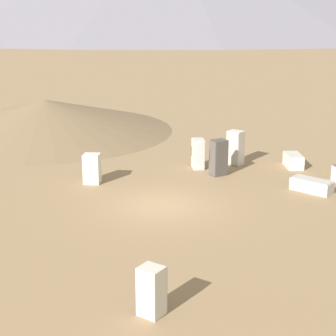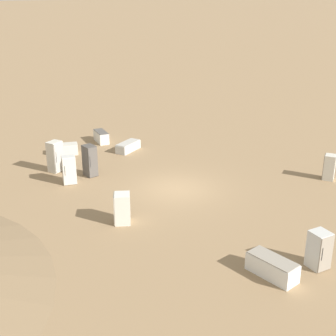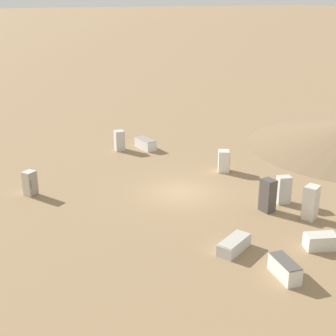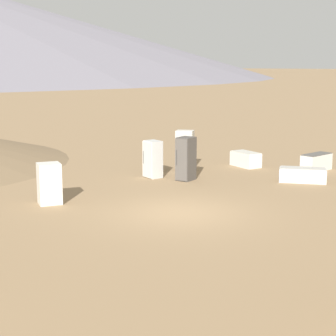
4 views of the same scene
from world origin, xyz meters
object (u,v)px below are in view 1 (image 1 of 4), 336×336
Objects in this scene: discarded_fridge_2 at (92,168)px; discarded_fridge_5 at (312,185)px; discarded_fridge_1 at (219,158)px; discarded_fridge_3 at (198,154)px; discarded_fridge_7 at (152,291)px; discarded_fridge_4 at (293,161)px; power_pylon_0 at (61,1)px; discarded_fridge_6 at (235,148)px.

discarded_fridge_2 is 0.70× the size of discarded_fridge_5.
discarded_fridge_3 is at bearing 10.85° from discarded_fridge_1.
discarded_fridge_3 is at bearing 93.88° from discarded_fridge_5.
discarded_fridge_2 is (-6.07, 1.63, -0.19)m from discarded_fridge_1.
discarded_fridge_7 is (-11.04, -6.29, 0.43)m from discarded_fridge_5.
discarded_fridge_2 is at bearing -168.15° from discarded_fridge_4.
power_pylon_0 reaches higher than discarded_fridge_7.
discarded_fridge_6 is at bearing 73.87° from discarded_fridge_5.
discarded_fridge_2 is at bearing 123.14° from discarded_fridge_5.
power_pylon_0 is 138.55m from discarded_fridge_1.
power_pylon_0 is 19.18× the size of discarded_fridge_7.
discarded_fridge_2 is at bearing 139.58° from discarded_fridge_7.
discarded_fridge_6 reaches higher than discarded_fridge_1.
power_pylon_0 reaches higher than discarded_fridge_3.
discarded_fridge_7 reaches higher than discarded_fridge_4.
discarded_fridge_2 is 10.60m from discarded_fridge_4.
discarded_fridge_2 is 0.87× the size of discarded_fridge_4.
power_pylon_0 is 150.76m from discarded_fridge_7.
discarded_fridge_1 is 4.36m from discarded_fridge_4.
discarded_fridge_7 is at bearing -118.79° from discarded_fridge_4.
discarded_fridge_2 is at bearing 64.54° from discarded_fridge_6.
discarded_fridge_5 is at bearing 163.88° from discarded_fridge_6.
power_pylon_0 is at bearing -15.76° from discarded_fridge_1.
discarded_fridge_7 is (-2.49, -12.04, 0.01)m from discarded_fridge_2.
discarded_fridge_6 reaches higher than discarded_fridge_4.
discarded_fridge_5 is (2.82, -5.59, -0.50)m from discarded_fridge_3.
discarded_fridge_2 is 5.73m from discarded_fridge_3.
discarded_fridge_1 reaches higher than discarded_fridge_5.
discarded_fridge_6 is at bearing -57.54° from discarded_fridge_1.
discarded_fridge_7 is (-12.86, -9.86, 0.37)m from discarded_fridge_4.
discarded_fridge_3 reaches higher than discarded_fridge_7.
discarded_fridge_1 is 1.14× the size of discarded_fridge_3.
discarded_fridge_3 reaches higher than discarded_fridge_2.
discarded_fridge_5 is (8.55, -5.75, -0.42)m from discarded_fridge_2.
discarded_fridge_5 is 12.71m from discarded_fridge_7.
discarded_fridge_1 is at bearing 98.07° from discarded_fridge_5.
discarded_fridge_5 is at bearing -1.12° from discarded_fridge_2.
discarded_fridge_6 reaches higher than discarded_fridge_2.
discarded_fridge_5 is 1.41× the size of discarded_fridge_7.
discarded_fridge_6 is at bearing -102.70° from power_pylon_0.
discarded_fridge_4 is at bearing 98.75° from discarded_fridge_7.
power_pylon_0 is 19.36× the size of discarded_fridge_2.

